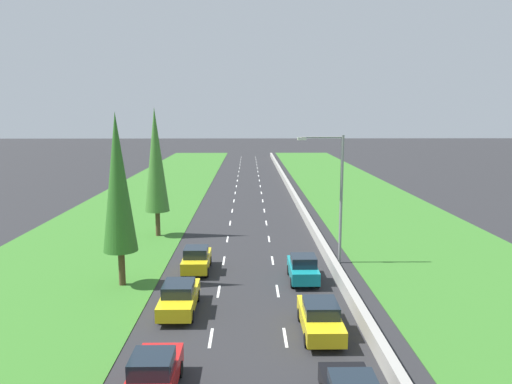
# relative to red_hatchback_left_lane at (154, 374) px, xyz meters

# --- Properties ---
(ground_plane) EXTENTS (300.00, 300.00, 0.00)m
(ground_plane) POSITION_rel_red_hatchback_left_lane_xyz_m (3.50, 43.60, -0.84)
(ground_plane) COLOR #28282B
(ground_plane) RESTS_ON ground
(grass_verge_left) EXTENTS (14.00, 140.00, 0.04)m
(grass_verge_left) POSITION_rel_red_hatchback_left_lane_xyz_m (-9.15, 43.60, -0.82)
(grass_verge_left) COLOR #387528
(grass_verge_left) RESTS_ON ground
(grass_verge_right) EXTENTS (14.00, 140.00, 0.04)m
(grass_verge_right) POSITION_rel_red_hatchback_left_lane_xyz_m (17.85, 43.60, -0.82)
(grass_verge_right) COLOR #387528
(grass_verge_right) RESTS_ON ground
(median_barrier) EXTENTS (0.44, 120.00, 0.85)m
(median_barrier) POSITION_rel_red_hatchback_left_lane_xyz_m (9.20, 43.60, -0.41)
(median_barrier) COLOR #9E9B93
(median_barrier) RESTS_ON ground
(lane_markings) EXTENTS (3.64, 116.00, 0.01)m
(lane_markings) POSITION_rel_red_hatchback_left_lane_xyz_m (3.50, 43.60, -0.83)
(lane_markings) COLOR white
(lane_markings) RESTS_ON ground
(red_hatchback_left_lane) EXTENTS (1.74, 3.90, 1.72)m
(red_hatchback_left_lane) POSITION_rel_red_hatchback_left_lane_xyz_m (0.00, 0.00, 0.00)
(red_hatchback_left_lane) COLOR red
(red_hatchback_left_lane) RESTS_ON ground
(yellow_sedan_left_lane) EXTENTS (1.82, 4.50, 1.64)m
(yellow_sedan_left_lane) POSITION_rel_red_hatchback_left_lane_xyz_m (-0.15, 7.69, -0.02)
(yellow_sedan_left_lane) COLOR yellow
(yellow_sedan_left_lane) RESTS_ON ground
(yellow_sedan_right_lane) EXTENTS (1.82, 4.50, 1.64)m
(yellow_sedan_right_lane) POSITION_rel_red_hatchback_left_lane_xyz_m (6.95, 5.01, -0.02)
(yellow_sedan_right_lane) COLOR yellow
(yellow_sedan_right_lane) RESTS_ON ground
(teal_hatchback_right_lane) EXTENTS (1.74, 3.90, 1.72)m
(teal_hatchback_right_lane) POSITION_rel_red_hatchback_left_lane_xyz_m (6.94, 12.29, 0.00)
(teal_hatchback_right_lane) COLOR teal
(teal_hatchback_right_lane) RESTS_ON ground
(yellow_hatchback_left_lane) EXTENTS (1.74, 3.90, 1.72)m
(yellow_hatchback_left_lane) POSITION_rel_red_hatchback_left_lane_xyz_m (0.06, 14.29, 0.00)
(yellow_hatchback_left_lane) COLOR yellow
(yellow_hatchback_left_lane) RESTS_ON ground
(poplar_tree_second) EXTENTS (2.06, 2.06, 10.57)m
(poplar_tree_second) POSITION_rel_red_hatchback_left_lane_xyz_m (-4.23, 11.74, 5.49)
(poplar_tree_second) COLOR #4C3823
(poplar_tree_second) RESTS_ON ground
(poplar_tree_third) EXTENTS (2.07, 2.07, 10.99)m
(poplar_tree_third) POSITION_rel_red_hatchback_left_lane_xyz_m (-4.28, 23.81, 5.71)
(poplar_tree_third) COLOR #4C3823
(poplar_tree_third) RESTS_ON ground
(street_light_mast) EXTENTS (3.20, 0.28, 9.00)m
(street_light_mast) POSITION_rel_red_hatchback_left_lane_xyz_m (9.62, 16.03, 4.40)
(street_light_mast) COLOR gray
(street_light_mast) RESTS_ON ground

